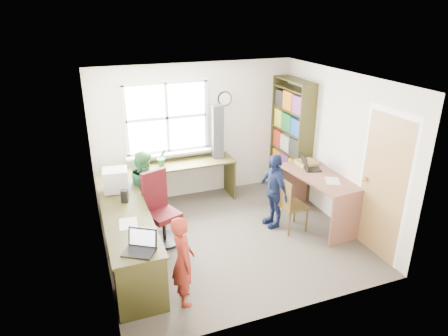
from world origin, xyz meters
name	(u,v)px	position (x,y,z in m)	size (l,w,h in m)	color
room	(228,161)	(0.01, 0.10, 1.22)	(3.64, 3.44, 2.44)	#3F3932
l_desk	(145,238)	(-1.31, -0.28, 0.46)	(2.38, 2.95, 0.75)	#383416
right_desk	(319,188)	(1.49, -0.03, 0.60)	(0.79, 1.48, 0.82)	brown
bookshelf	(291,140)	(1.65, 1.19, 1.00)	(0.30, 1.02, 2.10)	#383416
swivel_chair	(160,212)	(-0.97, 0.31, 0.47)	(0.65, 0.65, 1.08)	black
wooden_chair	(289,203)	(0.94, -0.10, 0.47)	(0.41, 0.41, 0.87)	#4A3718
crt_monitor	(116,180)	(-1.53, 0.65, 0.92)	(0.38, 0.35, 0.34)	silver
laptop_left	(141,246)	(-1.46, -1.00, 0.80)	(0.43, 0.41, 0.23)	black
laptop_right	(309,166)	(1.47, 0.26, 0.88)	(0.35, 0.39, 0.23)	black
speaker_a	(125,196)	(-1.46, 0.26, 0.84)	(0.11, 0.11, 0.18)	black
speaker_b	(120,179)	(-1.45, 0.88, 0.85)	(0.11, 0.11, 0.19)	black
cd_tower	(217,132)	(0.34, 1.47, 1.22)	(0.20, 0.18, 0.95)	black
game_box	(307,163)	(1.54, 0.43, 0.85)	(0.31, 0.31, 0.06)	red
paper_a	(128,224)	(-1.51, -0.37, 0.75)	(0.25, 0.33, 0.00)	#BCB8B1
paper_b	(332,181)	(1.55, -0.29, 0.82)	(0.31, 0.34, 0.00)	#BCB8B1
potted_plant	(162,157)	(-0.69, 1.39, 0.91)	(0.17, 0.14, 0.31)	#2E753D
person_red	(183,261)	(-1.01, -1.10, 0.56)	(0.41, 0.27, 1.12)	maroon
person_green	(146,189)	(-1.07, 0.84, 0.62)	(0.60, 0.47, 1.24)	#317A37
person_navy	(274,191)	(0.79, 0.14, 0.60)	(0.70, 0.29, 1.20)	#151F42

